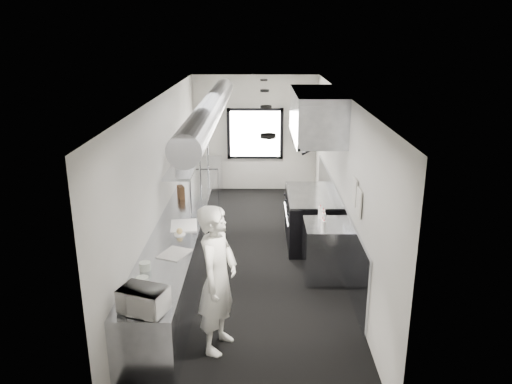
{
  "coord_description": "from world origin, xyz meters",
  "views": [
    {
      "loc": [
        0.12,
        -8.05,
        3.8
      ],
      "look_at": [
        0.05,
        -0.2,
        1.27
      ],
      "focal_mm": 35.38,
      "sensor_mm": 36.0,
      "label": 1
    }
  ],
  "objects_px": {
    "range": "(309,218)",
    "bottle_station": "(324,251)",
    "pass_shelf": "(189,158)",
    "prep_counter": "(182,245)",
    "plate_stack_d": "(193,140)",
    "exhaust_hood": "(316,115)",
    "line_cook": "(218,279)",
    "plate_stack_c": "(188,147)",
    "deli_tub_a": "(142,282)",
    "knife_block": "(181,192)",
    "squeeze_bottle_c": "(324,219)",
    "squeeze_bottle_a": "(324,227)",
    "plate_stack_a": "(182,159)",
    "microwave": "(143,300)",
    "plate_stack_b": "(187,152)",
    "squeeze_bottle_e": "(320,212)",
    "far_work_table": "(206,180)",
    "small_plate": "(180,234)",
    "squeeze_bottle_b": "(323,224)",
    "squeeze_bottle_d": "(323,215)",
    "cutting_board": "(184,226)"
  },
  "relations": [
    {
      "from": "prep_counter",
      "to": "squeeze_bottle_c",
      "type": "distance_m",
      "value": 2.34
    },
    {
      "from": "exhaust_hood",
      "to": "plate_stack_d",
      "type": "height_order",
      "value": "exhaust_hood"
    },
    {
      "from": "exhaust_hood",
      "to": "line_cook",
      "type": "relative_size",
      "value": 1.17
    },
    {
      "from": "plate_stack_c",
      "to": "squeeze_bottle_a",
      "type": "distance_m",
      "value": 3.19
    },
    {
      "from": "knife_block",
      "to": "squeeze_bottle_c",
      "type": "xyz_separation_m",
      "value": [
        2.42,
        -1.3,
        -0.02
      ]
    },
    {
      "from": "far_work_table",
      "to": "squeeze_bottle_c",
      "type": "bearing_deg",
      "value": -60.07
    },
    {
      "from": "plate_stack_c",
      "to": "squeeze_bottle_b",
      "type": "height_order",
      "value": "plate_stack_c"
    },
    {
      "from": "squeeze_bottle_e",
      "to": "deli_tub_a",
      "type": "bearing_deg",
      "value": -136.04
    },
    {
      "from": "squeeze_bottle_b",
      "to": "plate_stack_b",
      "type": "bearing_deg",
      "value": 144.76
    },
    {
      "from": "squeeze_bottle_d",
      "to": "pass_shelf",
      "type": "bearing_deg",
      "value": 145.96
    },
    {
      "from": "far_work_table",
      "to": "plate_stack_b",
      "type": "bearing_deg",
      "value": -90.87
    },
    {
      "from": "deli_tub_a",
      "to": "pass_shelf",
      "type": "bearing_deg",
      "value": 88.74
    },
    {
      "from": "plate_stack_b",
      "to": "squeeze_bottle_a",
      "type": "xyz_separation_m",
      "value": [
        2.26,
        -1.74,
        -0.74
      ]
    },
    {
      "from": "microwave",
      "to": "knife_block",
      "type": "relative_size",
      "value": 2.06
    },
    {
      "from": "pass_shelf",
      "to": "squeeze_bottle_b",
      "type": "xyz_separation_m",
      "value": [
        2.27,
        -1.89,
        -0.55
      ]
    },
    {
      "from": "squeeze_bottle_d",
      "to": "exhaust_hood",
      "type": "bearing_deg",
      "value": 91.11
    },
    {
      "from": "plate_stack_a",
      "to": "squeeze_bottle_c",
      "type": "bearing_deg",
      "value": -21.55
    },
    {
      "from": "plate_stack_a",
      "to": "squeeze_bottle_e",
      "type": "bearing_deg",
      "value": -15.09
    },
    {
      "from": "prep_counter",
      "to": "range",
      "type": "distance_m",
      "value": 2.5
    },
    {
      "from": "line_cook",
      "to": "squeeze_bottle_c",
      "type": "distance_m",
      "value": 2.41
    },
    {
      "from": "pass_shelf",
      "to": "range",
      "type": "relative_size",
      "value": 1.88
    },
    {
      "from": "deli_tub_a",
      "to": "microwave",
      "type": "bearing_deg",
      "value": -75.99
    },
    {
      "from": "range",
      "to": "bottle_station",
      "type": "height_order",
      "value": "range"
    },
    {
      "from": "small_plate",
      "to": "range",
      "type": "bearing_deg",
      "value": 41.16
    },
    {
      "from": "bottle_station",
      "to": "knife_block",
      "type": "distance_m",
      "value": 2.83
    },
    {
      "from": "prep_counter",
      "to": "plate_stack_d",
      "type": "distance_m",
      "value": 2.49
    },
    {
      "from": "squeeze_bottle_c",
      "to": "microwave",
      "type": "bearing_deg",
      "value": -131.27
    },
    {
      "from": "deli_tub_a",
      "to": "squeeze_bottle_d",
      "type": "xyz_separation_m",
      "value": [
        2.39,
        2.15,
        0.04
      ]
    },
    {
      "from": "microwave",
      "to": "plate_stack_c",
      "type": "distance_m",
      "value": 4.4
    },
    {
      "from": "pass_shelf",
      "to": "plate_stack_d",
      "type": "distance_m",
      "value": 0.65
    },
    {
      "from": "deli_tub_a",
      "to": "squeeze_bottle_e",
      "type": "xyz_separation_m",
      "value": [
        2.36,
        2.28,
        0.04
      ]
    },
    {
      "from": "range",
      "to": "squeeze_bottle_c",
      "type": "relative_size",
      "value": 8.35
    },
    {
      "from": "plate_stack_d",
      "to": "squeeze_bottle_e",
      "type": "height_order",
      "value": "plate_stack_d"
    },
    {
      "from": "bottle_station",
      "to": "squeeze_bottle_a",
      "type": "bearing_deg",
      "value": -102.62
    },
    {
      "from": "exhaust_hood",
      "to": "range",
      "type": "distance_m",
      "value": 1.92
    },
    {
      "from": "bottle_station",
      "to": "plate_stack_d",
      "type": "distance_m",
      "value": 3.54
    },
    {
      "from": "prep_counter",
      "to": "plate_stack_d",
      "type": "bearing_deg",
      "value": 91.22
    },
    {
      "from": "microwave",
      "to": "squeeze_bottle_c",
      "type": "bearing_deg",
      "value": 67.94
    },
    {
      "from": "exhaust_hood",
      "to": "squeeze_bottle_a",
      "type": "distance_m",
      "value": 2.22
    },
    {
      "from": "plate_stack_c",
      "to": "plate_stack_d",
      "type": "distance_m",
      "value": 0.55
    },
    {
      "from": "microwave",
      "to": "squeeze_bottle_a",
      "type": "bearing_deg",
      "value": 64.75
    },
    {
      "from": "pass_shelf",
      "to": "plate_stack_c",
      "type": "relative_size",
      "value": 9.77
    },
    {
      "from": "plate_stack_a",
      "to": "plate_stack_b",
      "type": "xyz_separation_m",
      "value": [
        0.01,
        0.52,
        0.01
      ]
    },
    {
      "from": "microwave",
      "to": "knife_block",
      "type": "height_order",
      "value": "microwave"
    },
    {
      "from": "pass_shelf",
      "to": "deli_tub_a",
      "type": "xyz_separation_m",
      "value": [
        -0.08,
        -3.71,
        -0.58
      ]
    },
    {
      "from": "squeeze_bottle_b",
      "to": "far_work_table",
      "type": "bearing_deg",
      "value": 118.55
    },
    {
      "from": "knife_block",
      "to": "squeeze_bottle_c",
      "type": "height_order",
      "value": "knife_block"
    },
    {
      "from": "range",
      "to": "small_plate",
      "type": "distance_m",
      "value": 2.84
    },
    {
      "from": "deli_tub_a",
      "to": "cutting_board",
      "type": "height_order",
      "value": "deli_tub_a"
    },
    {
      "from": "squeeze_bottle_b",
      "to": "squeeze_bottle_d",
      "type": "bearing_deg",
      "value": 82.15
    }
  ]
}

